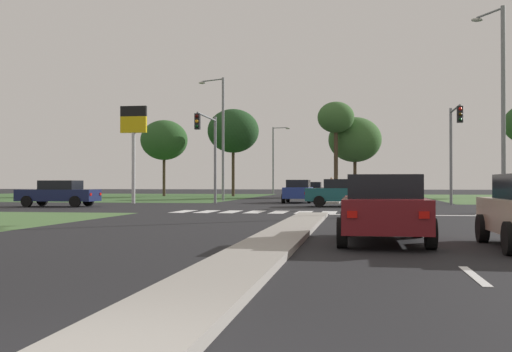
{
  "coord_description": "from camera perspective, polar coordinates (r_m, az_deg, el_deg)",
  "views": [
    {
      "loc": [
        1.83,
        -3.89,
        1.36
      ],
      "look_at": [
        -4.88,
        36.86,
        1.83
      ],
      "focal_mm": 43.62,
      "sensor_mm": 36.0,
      "label": 1
    }
  ],
  "objects": [
    {
      "name": "ground_plane",
      "position": [
        33.97,
        6.26,
        -2.94
      ],
      "size": [
        200.0,
        200.0,
        0.0
      ],
      "primitive_type": "plane",
      "color": "black"
    },
    {
      "name": "grass_verge_far_left",
      "position": [
        64.48,
        -15.74,
        -1.84
      ],
      "size": [
        35.0,
        35.0,
        0.01
      ],
      "primitive_type": "cube",
      "color": "#385B2D",
      "rests_on": "ground"
    },
    {
      "name": "median_island_near",
      "position": [
        15.06,
        2.34,
        -5.56
      ],
      "size": [
        1.2,
        22.0,
        0.14
      ],
      "primitive_type": "cube",
      "color": "gray",
      "rests_on": "ground"
    },
    {
      "name": "median_island_far",
      "position": [
        58.93,
        7.57,
        -1.9
      ],
      "size": [
        1.2,
        36.0,
        0.14
      ],
      "primitive_type": "cube",
      "color": "#ADA89E",
      "rests_on": "ground"
    },
    {
      "name": "lane_dash_near",
      "position": [
        9.71,
        19.38,
        -8.62
      ],
      "size": [
        0.14,
        2.0,
        0.01
      ],
      "primitive_type": "cube",
      "color": "silver",
      "rests_on": "ground"
    },
    {
      "name": "lane_dash_second",
      "position": [
        15.62,
        15.52,
        -5.6
      ],
      "size": [
        0.14,
        2.0,
        0.01
      ],
      "primitive_type": "cube",
      "color": "silver",
      "rests_on": "ground"
    },
    {
      "name": "lane_dash_third",
      "position": [
        21.58,
        13.8,
        -4.23
      ],
      "size": [
        0.14,
        2.0,
        0.01
      ],
      "primitive_type": "cube",
      "color": "silver",
      "rests_on": "ground"
    },
    {
      "name": "stop_bar_near",
      "position": [
        27.0,
        13.54,
        -3.51
      ],
      "size": [
        6.4,
        0.5,
        0.01
      ],
      "primitive_type": "cube",
      "color": "silver",
      "rests_on": "ground"
    },
    {
      "name": "crosswalk_bar_near",
      "position": [
        29.88,
        -6.67,
        -3.25
      ],
      "size": [
        0.7,
        2.8,
        0.01
      ],
      "primitive_type": "cube",
      "color": "silver",
      "rests_on": "ground"
    },
    {
      "name": "crosswalk_bar_second",
      "position": [
        29.58,
        -4.52,
        -3.27
      ],
      "size": [
        0.7,
        2.8,
        0.01
      ],
      "primitive_type": "cube",
      "color": "silver",
      "rests_on": "ground"
    },
    {
      "name": "crosswalk_bar_third",
      "position": [
        29.33,
        -2.34,
        -3.3
      ],
      "size": [
        0.7,
        2.8,
        0.01
      ],
      "primitive_type": "cube",
      "color": "silver",
      "rests_on": "ground"
    },
    {
      "name": "crosswalk_bar_fourth",
      "position": [
        29.12,
        -0.12,
        -3.32
      ],
      "size": [
        0.7,
        2.8,
        0.01
      ],
      "primitive_type": "cube",
      "color": "silver",
      "rests_on": "ground"
    },
    {
      "name": "crosswalk_bar_fifth",
      "position": [
        28.95,
        2.13,
        -3.33
      ],
      "size": [
        0.7,
        2.8,
        0.01
      ],
      "primitive_type": "cube",
      "color": "silver",
      "rests_on": "ground"
    },
    {
      "name": "crosswalk_bar_sixth",
      "position": [
        28.83,
        4.41,
        -3.34
      ],
      "size": [
        0.7,
        2.8,
        0.01
      ],
      "primitive_type": "cube",
      "color": "silver",
      "rests_on": "ground"
    },
    {
      "name": "crosswalk_bar_seventh",
      "position": [
        28.75,
        6.69,
        -3.35
      ],
      "size": [
        0.7,
        2.8,
        0.01
      ],
      "primitive_type": "cube",
      "color": "silver",
      "rests_on": "ground"
    },
    {
      "name": "crosswalk_bar_eighth",
      "position": [
        28.72,
        8.99,
        -3.35
      ],
      "size": [
        0.7,
        2.8,
        0.01
      ],
      "primitive_type": "cube",
      "color": "silver",
      "rests_on": "ground"
    },
    {
      "name": "car_black_near",
      "position": [
        59.41,
        5.24,
        -1.24
      ],
      "size": [
        2.03,
        4.29,
        1.47
      ],
      "rotation": [
        0.0,
        0.0,
        3.14
      ],
      "color": "black",
      "rests_on": "ground"
    },
    {
      "name": "car_blue_second",
      "position": [
        43.25,
        3.9,
        -1.38
      ],
      "size": [
        1.96,
        4.35,
        1.58
      ],
      "rotation": [
        0.0,
        0.0,
        3.14
      ],
      "color": "navy",
      "rests_on": "ground"
    },
    {
      "name": "car_maroon_fifth",
      "position": [
        14.52,
        11.6,
        -2.88
      ],
      "size": [
        2.02,
        4.49,
        1.55
      ],
      "color": "maroon",
      "rests_on": "ground"
    },
    {
      "name": "car_teal_sixth",
      "position": [
        36.23,
        8.11,
        -1.52
      ],
      "size": [
        4.55,
        1.95,
        1.59
      ],
      "rotation": [
        0.0,
        0.0,
        -1.57
      ],
      "color": "#19565B",
      "rests_on": "ground"
    },
    {
      "name": "car_navy_seventh",
      "position": [
        37.66,
        -17.64,
        -1.51
      ],
      "size": [
        4.6,
        1.97,
        1.51
      ],
      "rotation": [
        0.0,
        0.0,
        1.57
      ],
      "color": "#161E47",
      "rests_on": "ground"
    },
    {
      "name": "traffic_signal_far_right",
      "position": [
        39.71,
        17.71,
        3.34
      ],
      "size": [
        0.32,
        3.87,
        6.08
      ],
      "color": "gray",
      "rests_on": "ground"
    },
    {
      "name": "traffic_signal_far_left",
      "position": [
        39.93,
        -4.35,
        3.15
      ],
      "size": [
        0.32,
        5.0,
        5.8
      ],
      "color": "gray",
      "rests_on": "ground"
    },
    {
      "name": "street_lamp_second",
      "position": [
        31.32,
        21.53,
        6.67
      ],
      "size": [
        1.24,
        1.83,
        9.59
      ],
      "color": "gray",
      "rests_on": "ground"
    },
    {
      "name": "street_lamp_third",
      "position": [
        48.38,
        -3.23,
        4.05
      ],
      "size": [
        2.3,
        1.16,
        9.54
      ],
      "color": "gray",
      "rests_on": "ground"
    },
    {
      "name": "street_lamp_fourth",
      "position": [
        76.39,
        1.73,
        1.81
      ],
      "size": [
        2.23,
        0.65,
        8.24
      ],
      "color": "gray",
      "rests_on": "ground"
    },
    {
      "name": "pedestrian_at_median",
      "position": [
        45.63,
        6.94,
        -0.94
      ],
      "size": [
        0.34,
        0.34,
        1.64
      ],
      "rotation": [
        0.0,
        0.0,
        2.15
      ],
      "color": "#232833",
      "rests_on": "median_island_far"
    },
    {
      "name": "fuel_price_totem",
      "position": [
        42.61,
        -11.17,
        3.98
      ],
      "size": [
        1.8,
        0.24,
        6.54
      ],
      "color": "silver",
      "rests_on": "ground"
    },
    {
      "name": "treeline_near",
      "position": [
        66.07,
        -8.43,
        3.27
      ],
      "size": [
        4.93,
        4.93,
        7.98
      ],
      "color": "#423323",
      "rests_on": "ground"
    },
    {
      "name": "treeline_second",
      "position": [
        64.64,
        -2.1,
        4.14
      ],
      "size": [
        5.33,
        5.33,
        9.05
      ],
      "color": "#423323",
      "rests_on": "ground"
    },
    {
      "name": "treeline_third",
      "position": [
        61.99,
        9.06,
        3.3
      ],
      "size": [
        5.2,
        5.2,
        7.85
      ],
      "color": "#423323",
      "rests_on": "ground"
    },
    {
      "name": "treeline_fourth",
      "position": [
        59.5,
        7.33,
        5.25
      ],
      "size": [
        3.47,
        3.47,
        9.07
      ],
      "color": "#423323",
      "rests_on": "ground"
    }
  ]
}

